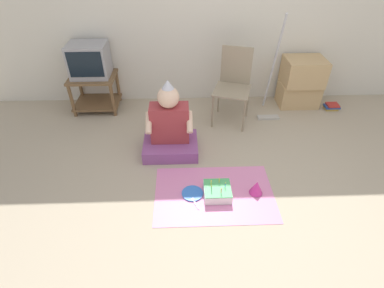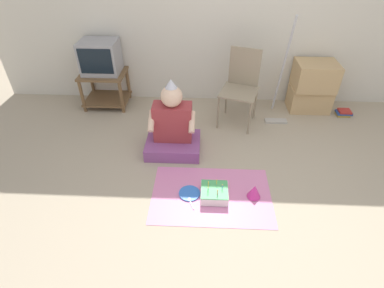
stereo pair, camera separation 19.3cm
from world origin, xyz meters
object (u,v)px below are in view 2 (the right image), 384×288
at_px(tv, 100,57).
at_px(book_pile, 344,113).
at_px(cardboard_box_stack, 312,86).
at_px(dust_mop, 280,92).
at_px(folding_chair, 241,83).
at_px(birthday_cake, 214,193).
at_px(paper_plate, 190,193).
at_px(party_hat_blue, 254,191).
at_px(person_seated, 173,129).

distance_m(tv, book_pile, 3.28).
bearing_deg(cardboard_box_stack, dust_mop, -150.52).
xyz_separation_m(folding_chair, cardboard_box_stack, (0.98, 0.32, -0.17)).
relative_size(birthday_cake, paper_plate, 1.24).
bearing_deg(party_hat_blue, cardboard_box_stack, 61.23).
height_order(dust_mop, paper_plate, dust_mop).
bearing_deg(dust_mop, party_hat_blue, -107.29).
distance_m(folding_chair, person_seated, 1.05).
xyz_separation_m(folding_chair, paper_plate, (-0.56, -1.36, -0.51)).
bearing_deg(dust_mop, paper_plate, -126.70).
bearing_deg(person_seated, paper_plate, -72.53).
distance_m(book_pile, person_seated, 2.36).
height_order(tv, party_hat_blue, tv).
distance_m(cardboard_box_stack, paper_plate, 2.30).
bearing_deg(birthday_cake, person_seated, 122.28).
height_order(book_pile, party_hat_blue, party_hat_blue).
bearing_deg(cardboard_box_stack, paper_plate, -132.39).
bearing_deg(cardboard_box_stack, book_pile, -19.16).
relative_size(birthday_cake, party_hat_blue, 1.81).
xyz_separation_m(tv, folding_chair, (1.79, -0.33, -0.16)).
distance_m(book_pile, paper_plate, 2.50).
xyz_separation_m(book_pile, person_seated, (-2.19, -0.83, 0.24)).
relative_size(person_seated, birthday_cake, 3.35).
relative_size(tv, cardboard_box_stack, 0.72).
bearing_deg(paper_plate, birthday_cake, -5.75).
relative_size(folding_chair, dust_mop, 0.69).
bearing_deg(book_pile, dust_mop, -172.58).
height_order(cardboard_box_stack, birthday_cake, cardboard_box_stack).
bearing_deg(book_pile, person_seated, -159.25).
bearing_deg(party_hat_blue, paper_plate, 179.38).
xyz_separation_m(dust_mop, person_seated, (-1.26, -0.71, -0.11)).
distance_m(folding_chair, book_pile, 1.51).
bearing_deg(tv, book_pile, -3.00).
distance_m(tv, folding_chair, 1.83).
xyz_separation_m(folding_chair, person_seated, (-0.77, -0.67, -0.24)).
distance_m(tv, party_hat_blue, 2.58).
distance_m(folding_chair, paper_plate, 1.55).
bearing_deg(person_seated, birthday_cake, -57.72).
bearing_deg(book_pile, paper_plate, -142.33).
relative_size(cardboard_box_stack, paper_plate, 3.24).
bearing_deg(tv, folding_chair, -10.52).
xyz_separation_m(cardboard_box_stack, book_pile, (0.44, -0.15, -0.30)).
xyz_separation_m(cardboard_box_stack, person_seated, (-1.75, -0.98, -0.07)).
relative_size(dust_mop, paper_plate, 6.43).
bearing_deg(tv, birthday_cake, -49.36).
height_order(folding_chair, cardboard_box_stack, folding_chair).
bearing_deg(birthday_cake, book_pile, 41.66).
height_order(cardboard_box_stack, person_seated, person_seated).
bearing_deg(cardboard_box_stack, person_seated, -150.64).
distance_m(dust_mop, book_pile, 1.00).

